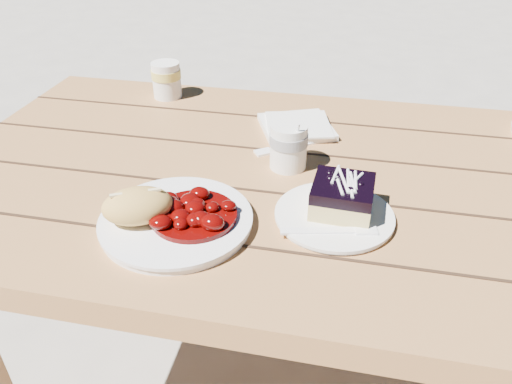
% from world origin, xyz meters
% --- Properties ---
extents(picnic_table, '(2.00, 1.55, 0.75)m').
position_xyz_m(picnic_table, '(0.00, -0.00, 0.59)').
color(picnic_table, brown).
rests_on(picnic_table, ground).
extents(main_plate, '(0.25, 0.25, 0.02)m').
position_xyz_m(main_plate, '(-0.46, -0.21, 0.76)').
color(main_plate, white).
rests_on(main_plate, picnic_table).
extents(goulash_stew, '(0.14, 0.14, 0.04)m').
position_xyz_m(goulash_stew, '(-0.43, -0.20, 0.79)').
color(goulash_stew, '#540403').
rests_on(goulash_stew, main_plate).
extents(bread_roll, '(0.13, 0.12, 0.06)m').
position_xyz_m(bread_roll, '(-0.52, -0.23, 0.80)').
color(bread_roll, '#D7A852').
rests_on(bread_roll, main_plate).
extents(dessert_plate, '(0.20, 0.20, 0.01)m').
position_xyz_m(dessert_plate, '(-0.21, -0.14, 0.76)').
color(dessert_plate, white).
rests_on(dessert_plate, picnic_table).
extents(blueberry_cake, '(0.10, 0.10, 0.06)m').
position_xyz_m(blueberry_cake, '(-0.20, -0.12, 0.79)').
color(blueberry_cake, '#D0BB71').
rests_on(blueberry_cake, dessert_plate).
extents(fork_dessert, '(0.16, 0.06, 0.00)m').
position_xyz_m(fork_dessert, '(-0.23, -0.19, 0.76)').
color(fork_dessert, white).
rests_on(fork_dessert, dessert_plate).
extents(coffee_cup, '(0.07, 0.07, 0.09)m').
position_xyz_m(coffee_cup, '(-0.31, 0.02, 0.79)').
color(coffee_cup, white).
rests_on(coffee_cup, picnic_table).
extents(napkin_stack, '(0.20, 0.20, 0.01)m').
position_xyz_m(napkin_stack, '(-0.32, 0.19, 0.76)').
color(napkin_stack, white).
rests_on(napkin_stack, picnic_table).
extents(fork_table, '(0.15, 0.11, 0.00)m').
position_xyz_m(fork_table, '(-0.31, 0.11, 0.75)').
color(fork_table, white).
rests_on(fork_table, picnic_table).
extents(second_cup, '(0.07, 0.07, 0.09)m').
position_xyz_m(second_cup, '(-0.67, 0.31, 0.79)').
color(second_cup, white).
rests_on(second_cup, picnic_table).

